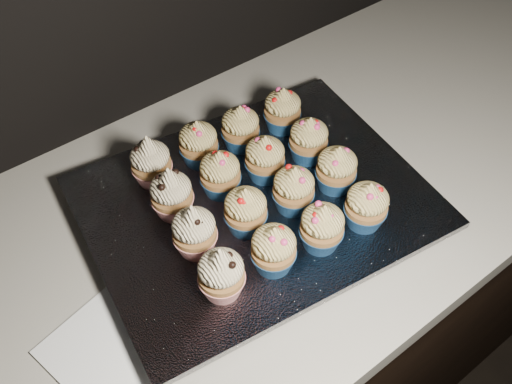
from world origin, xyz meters
The scene contains 21 objects.
cabinet centered at (0.00, 1.70, 0.43)m, with size 2.40×0.60×0.86m, color black.
worktop centered at (0.00, 1.70, 0.88)m, with size 2.44×0.64×0.04m, color beige.
napkin centered at (-0.43, 1.60, 0.90)m, with size 0.16×0.16×0.00m, color white.
baking_tray centered at (-0.15, 1.67, 0.91)m, with size 0.47×0.36×0.02m, color black.
foil_lining centered at (-0.15, 1.67, 0.93)m, with size 0.50×0.39×0.01m, color silver.
cupcake_0 centered at (-0.29, 1.57, 0.97)m, with size 0.06×0.06×0.10m.
cupcake_1 centered at (-0.21, 1.56, 0.97)m, with size 0.06×0.06×0.08m.
cupcake_2 centered at (-0.13, 1.55, 0.97)m, with size 0.06×0.06×0.08m.
cupcake_3 centered at (-0.05, 1.54, 0.97)m, with size 0.06×0.06×0.08m.
cupcake_4 centered at (-0.28, 1.65, 0.97)m, with size 0.06×0.06×0.10m.
cupcake_5 centered at (-0.20, 1.64, 0.97)m, with size 0.06×0.06×0.08m.
cupcake_6 centered at (-0.12, 1.63, 0.97)m, with size 0.06×0.06×0.08m.
cupcake_7 centered at (-0.04, 1.62, 0.97)m, with size 0.06×0.06×0.08m.
cupcake_8 centered at (-0.27, 1.73, 0.97)m, with size 0.06×0.06×0.10m.
cupcake_9 centered at (-0.19, 1.72, 0.97)m, with size 0.06×0.06×0.08m.
cupcake_10 centered at (-0.11, 1.71, 0.97)m, with size 0.06×0.06×0.08m.
cupcake_11 centered at (-0.03, 1.70, 0.97)m, with size 0.06×0.06×0.08m.
cupcake_12 centered at (-0.26, 1.80, 0.97)m, with size 0.06×0.06×0.10m.
cupcake_13 centered at (-0.17, 1.79, 0.97)m, with size 0.06×0.06×0.08m.
cupcake_14 centered at (-0.10, 1.78, 0.97)m, with size 0.06×0.06×0.08m.
cupcake_15 centered at (-0.02, 1.78, 0.97)m, with size 0.06×0.06×0.08m.
Camera 1 is at (-0.50, 1.22, 1.60)m, focal length 40.00 mm.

